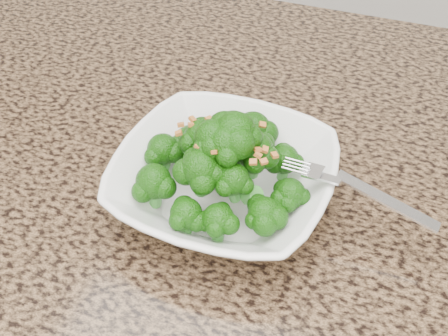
% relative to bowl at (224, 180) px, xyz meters
% --- Properties ---
extents(granite_counter, '(1.64, 1.04, 0.03)m').
position_rel_bowl_xyz_m(granite_counter, '(-0.08, -0.03, -0.05)').
color(granite_counter, brown).
rests_on(granite_counter, cabinet).
extents(bowl, '(0.26, 0.26, 0.06)m').
position_rel_bowl_xyz_m(bowl, '(0.00, 0.00, 0.00)').
color(bowl, white).
rests_on(bowl, granite_counter).
extents(broccoli_pile, '(0.22, 0.22, 0.08)m').
position_rel_bowl_xyz_m(broccoli_pile, '(0.00, 0.00, 0.07)').
color(broccoli_pile, '#155109').
rests_on(broccoli_pile, bowl).
extents(garlic_topping, '(0.13, 0.13, 0.01)m').
position_rel_bowl_xyz_m(garlic_topping, '(0.00, 0.00, 0.11)').
color(garlic_topping, '#BD712E').
rests_on(garlic_topping, broccoli_pile).
extents(fork, '(0.19, 0.06, 0.01)m').
position_rel_bowl_xyz_m(fork, '(0.12, 0.00, 0.04)').
color(fork, silver).
rests_on(fork, bowl).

